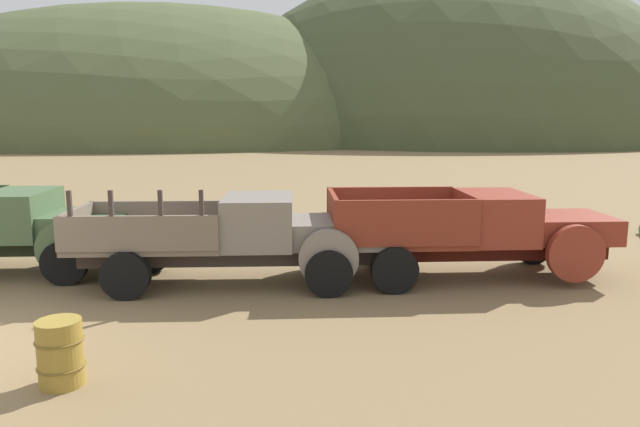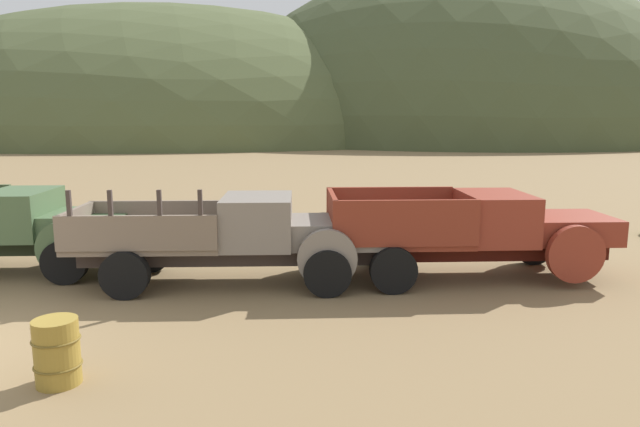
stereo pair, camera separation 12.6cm
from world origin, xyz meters
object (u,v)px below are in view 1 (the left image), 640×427
at_px(truck_weathered_green, 14,229).
at_px(truck_rust_red, 485,231).
at_px(oil_drum_foreground, 60,353).
at_px(truck_primer_gray, 253,238).

bearing_deg(truck_weathered_green, truck_rust_red, -5.07).
relative_size(truck_weathered_green, oil_drum_foreground, 6.81).
xyz_separation_m(truck_rust_red, oil_drum_foreground, (-6.81, -5.68, -0.58)).
relative_size(truck_rust_red, oil_drum_foreground, 7.01).
relative_size(truck_weathered_green, truck_rust_red, 0.97).
relative_size(truck_primer_gray, oil_drum_foreground, 7.37).
bearing_deg(truck_rust_red, truck_primer_gray, -177.35).
distance_m(truck_primer_gray, oil_drum_foreground, 5.20).
distance_m(truck_weathered_green, truck_rust_red, 10.64).
height_order(truck_primer_gray, truck_rust_red, truck_primer_gray).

